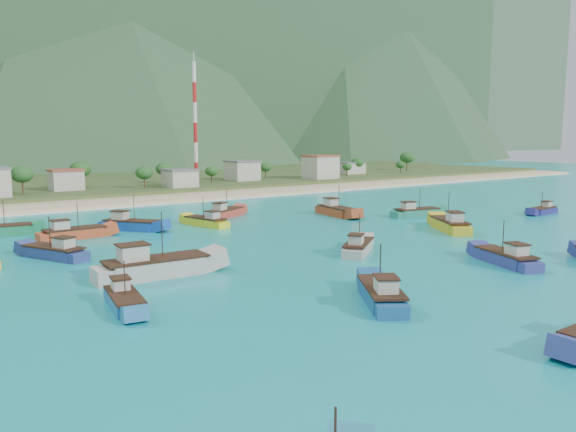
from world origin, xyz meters
TOP-DOWN VIEW (x-y plane):
  - ground at (0.00, 0.00)m, footprint 600.00×600.00m
  - beach at (0.00, 79.00)m, footprint 400.00×18.00m
  - land at (0.00, 140.00)m, footprint 400.00×110.00m
  - surf_line at (0.00, 69.50)m, footprint 400.00×2.50m
  - village at (5.78, 101.35)m, footprint 203.28×27.14m
  - vegetation at (-3.04, 103.57)m, footprint 278.25×25.37m
  - radio_tower at (35.95, 108.00)m, footprint 1.20×1.20m
  - boat_2 at (7.71, 41.00)m, footprint 10.87×7.95m
  - boat_3 at (-30.50, -5.79)m, footprint 3.95×8.94m
  - boat_4 at (-30.12, 20.95)m, footprint 7.04×10.49m
  - boat_5 at (27.62, 29.66)m, footprint 4.97×11.85m
  - boat_9 at (39.63, 18.75)m, footprint 11.00×5.37m
  - boat_10 at (15.14, -17.11)m, footprint 6.33×10.66m
  - boat_11 at (-9.85, -19.51)m, footprint 8.40×10.39m
  - boat_12 at (-0.62, 33.44)m, footprint 4.87×10.16m
  - boat_16 at (5.13, -0.51)m, footprint 9.59×8.07m
  - boat_17 at (30.91, 3.72)m, footprint 9.30×11.95m
  - boat_18 at (-23.45, 3.51)m, footprint 13.62×4.64m
  - boat_20 at (64.81, 5.83)m, footprint 8.85×3.15m
  - boat_26 at (-13.34, 37.50)m, footprint 9.11×10.73m
  - boat_27 at (-23.81, 34.69)m, footprint 10.76×3.65m

SIDE VIEW (x-z plane):
  - ground at x=0.00m, z-range 0.00..0.00m
  - beach at x=0.00m, z-range -0.60..0.60m
  - land at x=0.00m, z-range -1.20..1.20m
  - surf_line at x=0.00m, z-range -0.04..0.04m
  - boat_3 at x=-30.50m, z-range -2.02..3.09m
  - boat_20 at x=64.81m, z-range -2.03..3.11m
  - boat_16 at x=5.13m, z-range -2.23..3.54m
  - boat_12 at x=-0.62m, z-range -2.23..3.54m
  - boat_4 at x=-30.12m, z-range -2.31..3.71m
  - boat_10 at x=15.14m, z-range -2.32..3.73m
  - boat_11 at x=-9.85m, z-range -2.36..3.82m
  - boat_9 at x=39.63m, z-range -2.38..3.87m
  - boat_27 at x=-23.81m, z-range -2.39..3.88m
  - boat_2 at x=7.71m, z-range -2.40..3.91m
  - boat_26 at x=-13.34m, z-range -2.45..4.02m
  - boat_5 at x=27.62m, z-range -2.55..4.23m
  - boat_17 at x=30.91m, z-range -2.63..4.40m
  - boat_18 at x=-23.45m, z-range -2.92..5.02m
  - village at x=5.78m, z-range 0.96..8.72m
  - vegetation at x=-3.04m, z-range 0.94..9.17m
  - radio_tower at x=35.95m, z-range 1.60..39.81m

